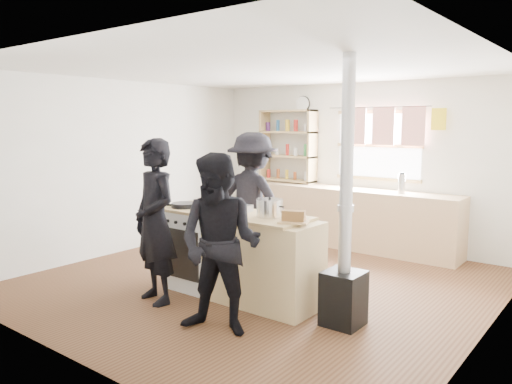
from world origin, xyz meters
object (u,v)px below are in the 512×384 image
thermos (402,184)px  roast_tray (235,208)px  cooking_island (240,256)px  person_near_right (220,245)px  stockpot_stove (220,200)px  bread_board (294,218)px  flue_heater (344,258)px  person_near_left (155,221)px  person_far (253,200)px  stockpot_counter (270,208)px  skillet_greens (184,205)px

thermos → roast_tray: thermos is taller
cooking_island → person_near_right: bearing=-61.6°
roast_tray → stockpot_stove: stockpot_stove is taller
cooking_island → bread_board: (0.73, -0.07, 0.51)m
flue_heater → person_near_left: flue_heater is taller
roast_tray → person_near_right: (0.55, -0.87, -0.15)m
cooking_island → roast_tray: bearing=155.5°
cooking_island → flue_heater: 1.26m
bread_board → person_near_left: person_near_left is taller
bread_board → person_far: bearing=141.1°
roast_tray → person_near_left: size_ratio=0.19×
cooking_island → roast_tray: roast_tray is taller
thermos → stockpot_counter: (-0.32, -2.74, -0.01)m
roast_tray → stockpot_stove: bearing=155.3°
bread_board → person_near_left: size_ratio=0.19×
roast_tray → stockpot_counter: (0.48, -0.02, 0.05)m
flue_heater → person_near_right: size_ratio=1.53×
person_near_left → bread_board: bearing=36.1°
person_far → person_near_right: bearing=117.0°
bread_board → flue_heater: bearing=9.6°
cooking_island → person_far: (-0.63, 1.02, 0.42)m
person_near_left → thermos: bearing=82.5°
skillet_greens → flue_heater: (2.00, 0.10, -0.31)m
stockpot_counter → flue_heater: flue_heater is taller
person_near_left → roast_tray: bearing=66.4°
skillet_greens → person_near_right: 1.41m
skillet_greens → person_near_left: 0.57m
roast_tray → person_near_right: person_near_right is taller
roast_tray → person_near_left: (-0.52, -0.69, -0.10)m
flue_heater → person_near_right: bearing=-133.8°
skillet_greens → bread_board: 1.49m
thermos → roast_tray: bearing=-106.3°
flue_heater → person_far: bearing=151.6°
flue_heater → person_near_left: bearing=-160.9°
stockpot_counter → flue_heater: bearing=-1.3°
person_near_left → stockpot_stove: bearing=93.6°
flue_heater → stockpot_stove: bearing=173.1°
skillet_greens → thermos: bearing=63.2°
flue_heater → person_far: flue_heater is taller
bread_board → person_near_right: (-0.29, -0.75, -0.17)m
bread_board → flue_heater: (0.51, 0.09, -0.33)m
bread_board → flue_heater: 0.62m
roast_tray → person_far: person_far is taller
roast_tray → stockpot_counter: stockpot_counter is taller
stockpot_counter → flue_heater: 0.95m
skillet_greens → person_far: person_far is taller
bread_board → stockpot_stove: bearing=166.3°
cooking_island → stockpot_stove: size_ratio=9.84×
person_near_right → person_far: (-1.07, 1.84, 0.07)m
thermos → person_near_right: person_near_right is taller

